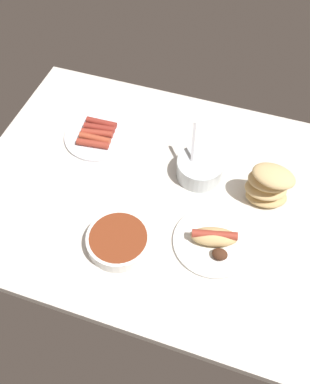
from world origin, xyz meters
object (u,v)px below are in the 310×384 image
object	(u,v)px
plate_sausages	(97,135)
bowl_coleslaw	(200,168)
plate_hotdog_assembled	(214,240)
bowl_chili	(119,240)
bread_stack	(269,185)

from	to	relation	value
plate_sausages	bowl_coleslaw	bearing A→B (deg)	172.54
plate_sausages	plate_hotdog_assembled	world-z (taller)	plate_hotdog_assembled
plate_sausages	bowl_chili	distance (cm)	43.37
plate_sausages	plate_hotdog_assembled	size ratio (longest dim) A/B	0.99
bowl_coleslaw	plate_sausages	world-z (taller)	bowl_coleslaw
bowl_coleslaw	bowl_chili	xyz separation A→B (cm)	(15.12, 32.16, -1.27)
bowl_coleslaw	bread_stack	world-z (taller)	bowl_coleslaw
bowl_coleslaw	plate_sausages	xyz separation A→B (cm)	(37.58, -4.92, -2.50)
bowl_coleslaw	plate_hotdog_assembled	size ratio (longest dim) A/B	0.69
plate_sausages	bowl_chili	size ratio (longest dim) A/B	1.25
bread_stack	plate_sausages	bearing A→B (deg)	-7.72
plate_sausages	plate_hotdog_assembled	distance (cm)	55.63
plate_hotdog_assembled	bowl_chili	distance (cm)	27.12
bowl_coleslaw	plate_hotdog_assembled	world-z (taller)	bowl_coleslaw
plate_sausages	bowl_chili	xyz separation A→B (cm)	(-22.46, 37.09, 1.23)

